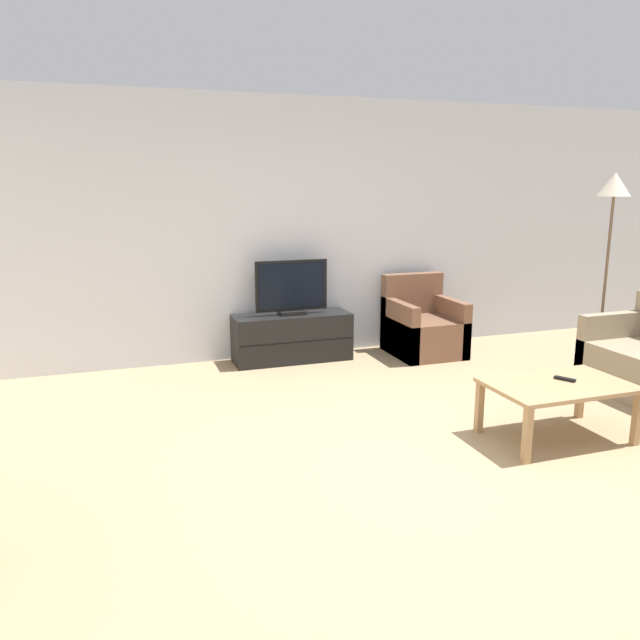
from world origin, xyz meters
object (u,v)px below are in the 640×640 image
(armchair, at_px, (423,328))
(tv, at_px, (292,289))
(tv_stand, at_px, (292,337))
(coffee_table, at_px, (558,390))
(floor_lamp, at_px, (613,203))
(remote, at_px, (565,379))

(armchair, bearing_deg, tv, 172.19)
(tv_stand, relative_size, coffee_table, 1.22)
(tv, relative_size, coffee_table, 0.76)
(armchair, relative_size, coffee_table, 0.84)
(tv_stand, bearing_deg, armchair, -7.90)
(tv_stand, bearing_deg, coffee_table, -64.62)
(tv, height_order, floor_lamp, floor_lamp)
(tv_stand, height_order, tv, tv)
(coffee_table, distance_m, floor_lamp, 2.35)
(armchair, bearing_deg, remote, -92.59)
(floor_lamp, bearing_deg, armchair, 139.54)
(floor_lamp, bearing_deg, tv, 154.16)
(remote, height_order, floor_lamp, floor_lamp)
(coffee_table, relative_size, remote, 6.70)
(tv_stand, xyz_separation_m, coffee_table, (1.23, -2.59, 0.12))
(remote, bearing_deg, tv, 87.28)
(armchair, height_order, coffee_table, armchair)
(tv, distance_m, coffee_table, 2.90)
(remote, bearing_deg, tv_stand, 87.26)
(tv_stand, relative_size, floor_lamp, 0.64)
(armchair, xyz_separation_m, coffee_table, (-0.19, -2.40, 0.09))
(tv, distance_m, remote, 2.89)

